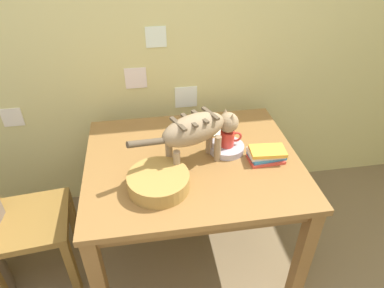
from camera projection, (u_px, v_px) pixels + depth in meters
name	position (u px, v px, depth m)	size (l,w,h in m)	color
wall_rear	(176.00, 26.00, 2.09)	(5.06, 0.11, 2.50)	#D9CE82
dining_table	(192.00, 172.00, 1.92)	(1.15, 0.95, 0.73)	olive
cat	(198.00, 130.00, 1.74)	(0.59, 0.29, 0.29)	#987E5D
saucer_bowl	(227.00, 148.00, 1.92)	(0.19, 0.19, 0.04)	#AFA8B4
coffee_mug	(228.00, 138.00, 1.89)	(0.12, 0.08, 0.09)	red
magazine	(208.00, 127.00, 2.12)	(0.28, 0.19, 0.01)	silver
book_stack	(266.00, 154.00, 1.85)	(0.20, 0.14, 0.07)	#DD4437
wicker_basket	(159.00, 181.00, 1.66)	(0.30, 0.30, 0.08)	#AB813E
wooden_chair_far	(19.00, 220.00, 1.88)	(0.46, 0.46, 0.93)	olive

